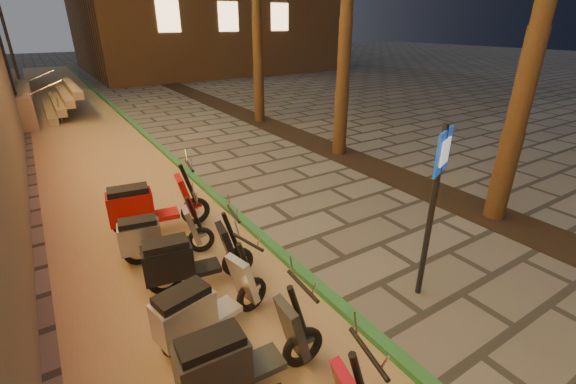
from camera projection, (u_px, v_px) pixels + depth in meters
ground at (480, 355)px, 4.68m from camera, size 120.00×120.00×0.00m
parking_strip at (105, 162)px, 11.07m from camera, size 3.40×60.00×0.01m
green_curb at (164, 151)px, 11.89m from camera, size 0.18×60.00×0.10m
planting_strip at (387, 172)px, 10.30m from camera, size 1.20×40.00×0.02m
pedestrian_sign at (436, 191)px, 5.09m from camera, size 0.54×0.24×2.57m
scooter_6 at (237, 358)px, 3.98m from camera, size 1.70×0.59×1.19m
scooter_7 at (203, 308)px, 4.71m from camera, size 1.64×0.77×1.16m
scooter_8 at (186, 260)px, 5.65m from camera, size 1.65×0.68×1.16m
scooter_9 at (156, 236)px, 6.34m from camera, size 1.54×0.67×1.08m
scooter_10 at (147, 207)px, 7.14m from camera, size 1.85×0.74×1.30m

